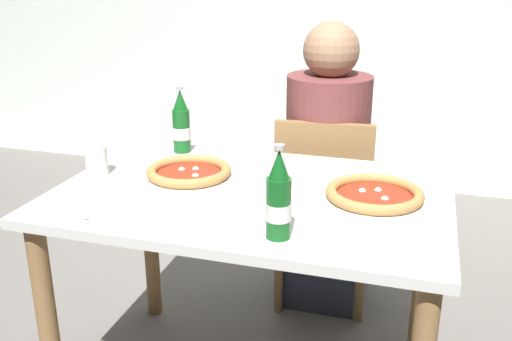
# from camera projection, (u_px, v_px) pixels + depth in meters

# --- Properties ---
(dining_table_main) EXTENTS (1.20, 0.80, 0.75)m
(dining_table_main) POSITION_uv_depth(u_px,v_px,m) (251.00, 225.00, 1.80)
(dining_table_main) COLOR silver
(dining_table_main) RESTS_ON ground_plane
(chair_behind_table) EXTENTS (0.43, 0.43, 0.85)m
(chair_behind_table) POSITION_uv_depth(u_px,v_px,m) (324.00, 202.00, 2.37)
(chair_behind_table) COLOR olive
(chair_behind_table) RESTS_ON ground_plane
(diner_seated) EXTENTS (0.34, 0.34, 1.21)m
(diner_seated) POSITION_uv_depth(u_px,v_px,m) (326.00, 175.00, 2.38)
(diner_seated) COLOR #2D3342
(diner_seated) RESTS_ON ground_plane
(pizza_margherita_near) EXTENTS (0.31, 0.31, 0.04)m
(pizza_margherita_near) POSITION_uv_depth(u_px,v_px,m) (374.00, 196.00, 1.67)
(pizza_margherita_near) COLOR white
(pizza_margherita_near) RESTS_ON dining_table_main
(pizza_marinara_far) EXTENTS (0.30, 0.30, 0.04)m
(pizza_marinara_far) POSITION_uv_depth(u_px,v_px,m) (189.00, 173.00, 1.86)
(pizza_marinara_far) COLOR white
(pizza_marinara_far) RESTS_ON dining_table_main
(beer_bottle_left) EXTENTS (0.07, 0.07, 0.25)m
(beer_bottle_left) POSITION_uv_depth(u_px,v_px,m) (181.00, 125.00, 2.11)
(beer_bottle_left) COLOR #14591E
(beer_bottle_left) RESTS_ON dining_table_main
(beer_bottle_center) EXTENTS (0.07, 0.07, 0.25)m
(beer_bottle_center) POSITION_uv_depth(u_px,v_px,m) (279.00, 199.00, 1.43)
(beer_bottle_center) COLOR #14591E
(beer_bottle_center) RESTS_ON dining_table_main
(napkin_with_cutlery) EXTENTS (0.21, 0.21, 0.01)m
(napkin_with_cutlery) POSITION_uv_depth(u_px,v_px,m) (87.00, 205.00, 1.65)
(napkin_with_cutlery) COLOR white
(napkin_with_cutlery) RESTS_ON dining_table_main
(paper_cup) EXTENTS (0.07, 0.07, 0.09)m
(paper_cup) POSITION_uv_depth(u_px,v_px,m) (97.00, 161.00, 1.89)
(paper_cup) COLOR white
(paper_cup) RESTS_ON dining_table_main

